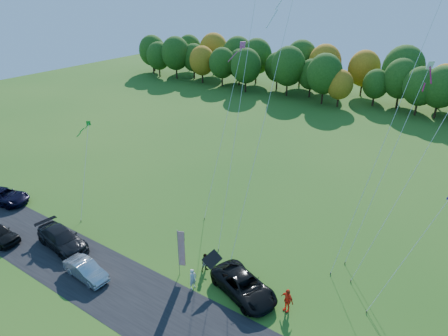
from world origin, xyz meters
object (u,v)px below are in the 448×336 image
Objects in this scene: black_suv at (244,286)px; feather_flag at (181,248)px; silver_sedan at (86,270)px; person_east at (287,300)px.

feather_flag reaches higher than black_suv.
black_suv is at bearing 10.06° from feather_flag.
feather_flag is (6.06, 4.44, 1.89)m from silver_sedan.
feather_flag is at bearing -154.19° from person_east.
silver_sedan is at bearing 135.79° from black_suv.
silver_sedan is at bearing -141.17° from person_east.
feather_flag is (-5.16, -0.92, 1.78)m from black_suv.
black_suv is 1.36× the size of silver_sedan.
silver_sedan is (-11.22, -5.36, -0.10)m from black_suv.
person_east is at bearing 8.26° from feather_flag.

